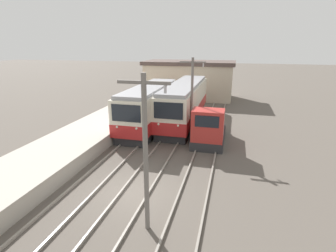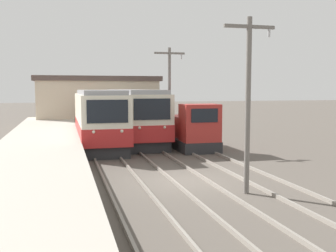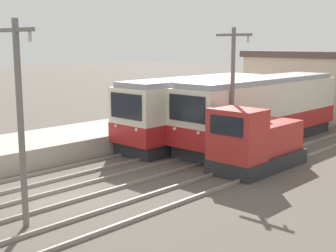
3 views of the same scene
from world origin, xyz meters
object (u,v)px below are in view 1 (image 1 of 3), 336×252
(commuter_train_left, at_px, (150,108))
(shunting_locomotive, at_px, (209,128))
(commuter_train_center, at_px, (185,104))
(catenary_mast_near, at_px, (146,150))
(catenary_mast_mid, at_px, (192,96))

(commuter_train_left, height_order, shunting_locomotive, commuter_train_left)
(shunting_locomotive, bearing_deg, commuter_train_center, 119.74)
(commuter_train_left, distance_m, shunting_locomotive, 6.42)
(commuter_train_left, distance_m, commuter_train_center, 3.80)
(commuter_train_center, bearing_deg, catenary_mast_near, -84.69)
(commuter_train_center, height_order, catenary_mast_near, catenary_mast_near)
(catenary_mast_mid, bearing_deg, shunting_locomotive, -7.90)
(catenary_mast_near, distance_m, catenary_mast_mid, 11.17)
(catenary_mast_mid, bearing_deg, catenary_mast_near, -90.00)
(commuter_train_center, height_order, catenary_mast_mid, catenary_mast_mid)
(catenary_mast_near, height_order, catenary_mast_mid, same)
(shunting_locomotive, height_order, catenary_mast_near, catenary_mast_near)
(commuter_train_center, relative_size, catenary_mast_near, 2.05)
(commuter_train_center, distance_m, shunting_locomotive, 6.08)
(commuter_train_left, xyz_separation_m, shunting_locomotive, (5.80, -2.69, -0.58))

